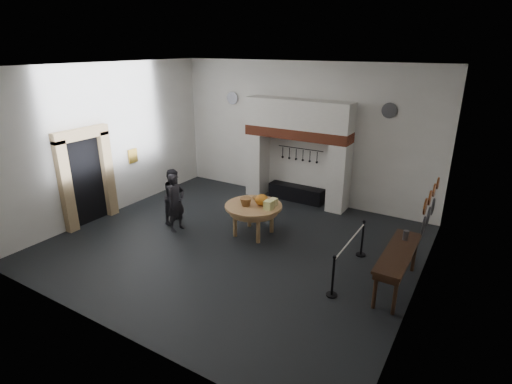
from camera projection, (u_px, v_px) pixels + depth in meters
The scene contains 39 objects.
floor at pixel (235, 244), 10.56m from camera, with size 9.00×8.00×0.02m, color black.
ceiling at pixel (231, 66), 9.00m from camera, with size 9.00×8.00×0.02m, color silver.
wall_back at pixel (302, 133), 12.99m from camera, with size 9.00×0.02×4.50m, color silver.
wall_front at pixel (96, 219), 6.57m from camera, with size 9.00×0.02×4.50m, color silver.
wall_left at pixel (109, 141), 11.97m from camera, with size 0.02×8.00×4.50m, color silver.
wall_right at pixel (428, 196), 7.60m from camera, with size 0.02×8.00×4.50m, color silver.
chimney_pier_left at pixel (258, 164), 13.84m from camera, with size 0.55×0.70×2.15m, color silver.
chimney_pier_right at pixel (339, 177), 12.40m from camera, with size 0.55×0.70×2.15m, color silver.
hearth_brick_band at pixel (297, 133), 12.69m from camera, with size 3.50×0.72×0.32m, color #9E442B.
chimney_hood at pixel (298, 114), 12.48m from camera, with size 3.50×0.70×0.90m, color silver.
iron_range at pixel (296, 193), 13.46m from camera, with size 1.90×0.45×0.50m, color black.
utensil_rail at pixel (300, 149), 13.10m from camera, with size 0.02×0.02×1.60m, color black.
door_recess at pixel (86, 181), 11.50m from camera, with size 0.04×1.10×2.50m, color black.
door_jamb_near at pixel (66, 187), 10.87m from camera, with size 0.22×0.30×2.60m, color tan.
door_jamb_far at pixel (108, 174), 12.00m from camera, with size 0.22×0.30×2.60m, color tan.
door_lintel at pixel (81, 134), 10.97m from camera, with size 0.22×1.70×0.30m, color tan.
wall_plaque at pixel (133, 156), 12.81m from camera, with size 0.05×0.34×0.44m, color gold.
work_table at pixel (254, 206), 10.82m from camera, with size 1.56×1.56×0.07m, color tan.
pumpkin at pixel (262, 200), 10.74m from camera, with size 0.36×0.36×0.31m, color orange.
cheese_block_big at pixel (269, 205), 10.48m from camera, with size 0.22×0.22×0.24m, color #FAFA95.
cheese_block_small at pixel (274, 202), 10.74m from camera, with size 0.18×0.18×0.20m, color #F0E18F.
wicker_basket at pixel (246, 202), 10.72m from camera, with size 0.32×0.32×0.22m, color brown.
bread_loaf at pixel (257, 198), 11.12m from camera, with size 0.31×0.18×0.13m, color #925C33.
visitor_near at pixel (176, 202), 11.11m from camera, with size 0.60×0.40×1.66m, color black.
visitor_far at pixel (175, 196), 11.63m from camera, with size 0.79×0.62×1.63m, color black.
side_table at pixel (399, 252), 8.35m from camera, with size 0.55×2.20×0.06m, color #3A2215.
pewter_jug at pixel (406, 235), 8.79m from camera, with size 0.12×0.12×0.22m, color #535358.
copper_pan_a at pixel (425, 206), 7.88m from camera, with size 0.34×0.34×0.03m, color #C6662D.
copper_pan_b at pixel (430, 198), 8.32m from camera, with size 0.32×0.32×0.03m, color #C6662D.
copper_pan_c at pixel (434, 190), 8.77m from camera, with size 0.30×0.30×0.03m, color #C6662D.
copper_pan_d at pixel (438, 183), 9.21m from camera, with size 0.28×0.28×0.03m, color #C6662D.
pewter_plate_left at pixel (424, 226), 8.22m from camera, with size 0.40×0.40×0.03m, color #4C4C51.
pewter_plate_mid at pixel (428, 216), 8.70m from camera, with size 0.40×0.40×0.03m, color #4C4C51.
pewter_plate_right at pixel (433, 207), 9.18m from camera, with size 0.40×0.40×0.03m, color #4C4C51.
pewter_plate_back_left at pixel (232, 98), 13.94m from camera, with size 0.44×0.44×0.03m, color #4C4C51.
pewter_plate_back_right at pixel (389, 110), 11.32m from camera, with size 0.44×0.44×0.03m, color #4C4C51.
barrier_post_near at pixel (333, 277), 8.23m from camera, with size 0.05×0.05×0.90m, color black.
barrier_post_far at pixel (362, 239), 9.84m from camera, with size 0.05×0.05×0.90m, color black.
barrier_rope at pixel (350, 241), 8.89m from camera, with size 0.04×0.04×2.00m, color silver.
Camera 1 is at (5.37, -7.78, 4.95)m, focal length 28.00 mm.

